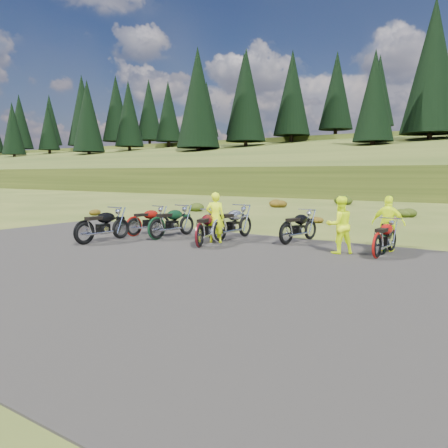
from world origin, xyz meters
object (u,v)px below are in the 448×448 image
Objects in this scene: motorcycle_7 at (384,254)px; person_middle at (215,218)px; motorcycle_0 at (85,246)px; motorcycle_3 at (219,243)px.

motorcycle_7 is 1.27× the size of person_middle.
motorcycle_0 is 1.34× the size of person_middle.
motorcycle_3 is (3.35, 2.79, 0.00)m from motorcycle_0.
person_middle is at bearing 131.32° from motorcycle_3.
motorcycle_7 is at bearing -76.71° from motorcycle_3.
motorcycle_7 is 5.35m from person_middle.
person_middle is (3.25, 2.71, 0.84)m from motorcycle_0.
motorcycle_3 is 5.16m from motorcycle_7.
motorcycle_7 is (8.42, 3.78, 0.00)m from motorcycle_0.
motorcycle_3 is 1.40× the size of person_middle.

